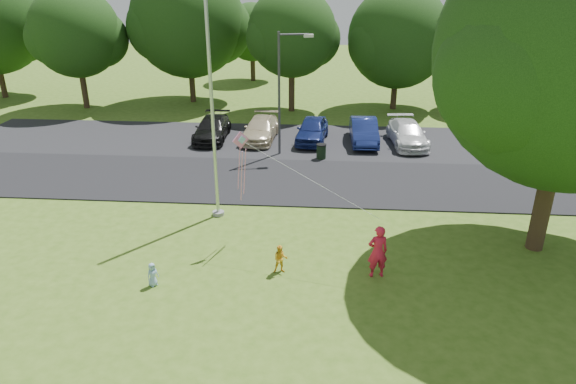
# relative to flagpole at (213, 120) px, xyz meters

# --- Properties ---
(ground) EXTENTS (120.00, 120.00, 0.00)m
(ground) POSITION_rel_flagpole_xyz_m (3.50, -5.00, -4.17)
(ground) COLOR #40631A
(ground) RESTS_ON ground
(park_road) EXTENTS (60.00, 6.00, 0.06)m
(park_road) POSITION_rel_flagpole_xyz_m (3.50, 4.00, -4.14)
(park_road) COLOR black
(park_road) RESTS_ON ground
(parking_strip) EXTENTS (42.00, 7.00, 0.06)m
(parking_strip) POSITION_rel_flagpole_xyz_m (3.50, 10.50, -4.14)
(parking_strip) COLOR black
(parking_strip) RESTS_ON ground
(flagpole) EXTENTS (0.50, 0.50, 10.00)m
(flagpole) POSITION_rel_flagpole_xyz_m (0.00, 0.00, 0.00)
(flagpole) COLOR #B7BABF
(flagpole) RESTS_ON ground
(street_lamp) EXTENTS (1.88, 0.57, 6.74)m
(street_lamp) POSITION_rel_flagpole_xyz_m (2.17, 8.06, -0.12)
(street_lamp) COLOR #3F3F44
(street_lamp) RESTS_ON ground
(trash_can) EXTENTS (0.55, 0.55, 0.88)m
(trash_can) POSITION_rel_flagpole_xyz_m (4.28, 7.36, -3.72)
(trash_can) COLOR black
(trash_can) RESTS_ON ground
(big_tree) EXTENTS (9.63, 9.04, 11.68)m
(big_tree) POSITION_rel_flagpole_xyz_m (12.36, -1.98, 2.76)
(big_tree) COLOR #332316
(big_tree) RESTS_ON ground
(tree_row) EXTENTS (64.35, 11.94, 10.88)m
(tree_row) POSITION_rel_flagpole_xyz_m (5.09, 19.23, 1.55)
(tree_row) COLOR #332316
(tree_row) RESTS_ON ground
(horizon_trees) EXTENTS (77.46, 7.20, 7.02)m
(horizon_trees) POSITION_rel_flagpole_xyz_m (7.56, 28.88, 0.14)
(horizon_trees) COLOR #332316
(horizon_trees) RESTS_ON ground
(parked_cars) EXTENTS (13.91, 5.08, 1.44)m
(parked_cars) POSITION_rel_flagpole_xyz_m (3.54, 10.39, -3.42)
(parked_cars) COLOR black
(parked_cars) RESTS_ON ground
(woman) EXTENTS (0.77, 0.59, 1.91)m
(woman) POSITION_rel_flagpole_xyz_m (6.34, -4.31, -3.21)
(woman) COLOR red
(woman) RESTS_ON ground
(child_yellow) EXTENTS (0.56, 0.46, 1.03)m
(child_yellow) POSITION_rel_flagpole_xyz_m (3.06, -4.32, -3.65)
(child_yellow) COLOR gold
(child_yellow) RESTS_ON ground
(child_blue) EXTENTS (0.46, 0.48, 0.83)m
(child_blue) POSITION_rel_flagpole_xyz_m (-1.08, -5.44, -3.75)
(child_blue) COLOR #8FB6DB
(child_blue) RESTS_ON ground
(kite) EXTENTS (5.16, 2.42, 2.78)m
(kite) POSITION_rel_flagpole_xyz_m (1.55, -2.20, -0.54)
(kite) COLOR pink
(kite) RESTS_ON ground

